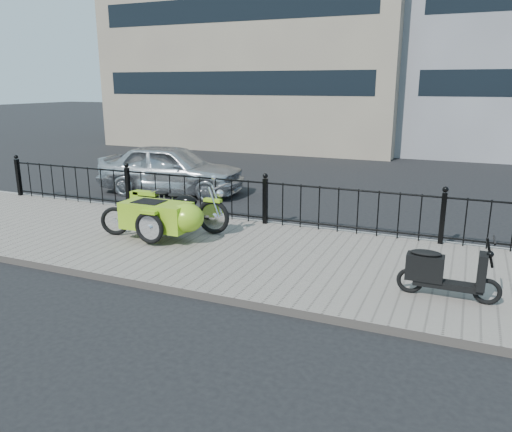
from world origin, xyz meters
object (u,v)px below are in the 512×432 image
at_px(motorcycle_sidecar, 169,214).
at_px(sedan_car, 171,169).
at_px(scooter, 441,273).
at_px(spare_tire, 115,221).

distance_m(motorcycle_sidecar, sedan_car, 4.68).
bearing_deg(scooter, spare_tire, 174.08).
relative_size(motorcycle_sidecar, spare_tire, 4.04).
height_order(scooter, spare_tire, scooter).
bearing_deg(scooter, sedan_car, 146.87).
xyz_separation_m(motorcycle_sidecar, scooter, (4.91, -0.84, -0.12)).
bearing_deg(spare_tire, sedan_car, 108.17).
relative_size(spare_tire, sedan_car, 0.14).
bearing_deg(spare_tire, motorcycle_sidecar, 11.32).
height_order(scooter, sedan_car, sedan_car).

